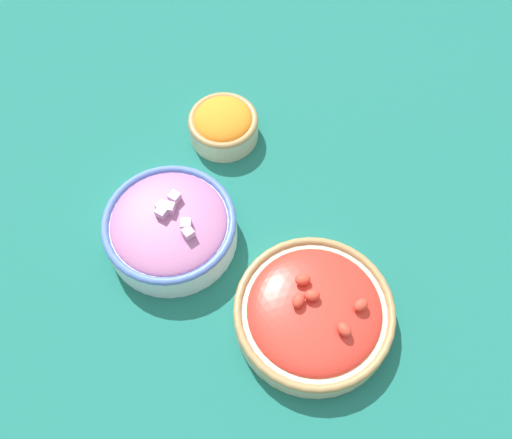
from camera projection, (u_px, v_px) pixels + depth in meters
ground_plane at (256, 228)px, 0.90m from camera, size 3.00×3.00×0.00m
bowl_cherry_tomatoes at (314, 312)px, 0.81m from camera, size 0.23×0.23×0.07m
bowl_carrots at (223, 124)px, 0.96m from camera, size 0.12×0.12×0.06m
bowl_red_onion at (170, 227)px, 0.86m from camera, size 0.20×0.20×0.08m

